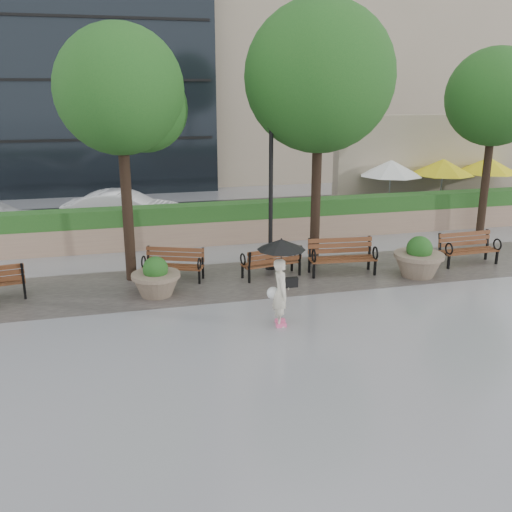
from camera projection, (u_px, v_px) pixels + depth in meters
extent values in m
plane|color=gray|center=(314.00, 317.00, 13.03)|extent=(100.00, 100.00, 0.00)
cube|color=#383330|center=(277.00, 277.00, 15.82)|extent=(28.00, 3.20, 0.01)
cube|color=#A08267|center=(244.00, 230.00, 19.42)|extent=(24.00, 0.80, 0.80)
cube|color=#17471A|center=(244.00, 210.00, 19.23)|extent=(24.00, 0.75, 0.55)
cube|color=tan|center=(446.00, 163.00, 24.03)|extent=(10.00, 0.60, 4.00)
cube|color=#17471A|center=(463.00, 210.00, 22.30)|extent=(8.00, 0.50, 0.90)
cube|color=black|center=(221.00, 216.00, 23.25)|extent=(40.00, 7.00, 0.00)
cube|color=tan|center=(345.00, 1.00, 33.96)|extent=(18.00, 10.00, 20.00)
torus|color=black|center=(22.00, 271.00, 14.37)|extent=(0.10, 0.36, 0.36)
cube|color=brown|center=(173.00, 267.00, 15.40)|extent=(1.69, 1.06, 0.05)
cube|color=brown|center=(175.00, 254.00, 15.56)|extent=(1.55, 0.71, 0.38)
cube|color=black|center=(174.00, 273.00, 15.48)|extent=(1.72, 1.14, 0.41)
torus|color=black|center=(144.00, 262.00, 15.30)|extent=(0.17, 0.33, 0.33)
torus|color=black|center=(199.00, 264.00, 15.11)|extent=(0.17, 0.33, 0.33)
cube|color=brown|center=(271.00, 263.00, 15.72)|extent=(1.69, 0.78, 0.05)
cube|color=brown|center=(275.00, 256.00, 15.42)|extent=(1.62, 0.40, 0.38)
cube|color=black|center=(271.00, 270.00, 15.75)|extent=(1.71, 0.86, 0.42)
torus|color=black|center=(293.00, 253.00, 16.12)|extent=(0.11, 0.34, 0.34)
torus|color=black|center=(243.00, 259.00, 15.50)|extent=(0.11, 0.34, 0.34)
cube|color=brown|center=(343.00, 259.00, 15.90)|extent=(1.90, 0.73, 0.05)
cube|color=brown|center=(340.00, 245.00, 16.08)|extent=(1.86, 0.31, 0.44)
cube|color=black|center=(342.00, 266.00, 15.99)|extent=(1.91, 0.84, 0.47)
torus|color=black|center=(314.00, 256.00, 15.54)|extent=(0.09, 0.38, 0.38)
torus|color=black|center=(375.00, 253.00, 15.80)|extent=(0.09, 0.38, 0.38)
cube|color=brown|center=(469.00, 251.00, 16.79)|extent=(1.77, 0.59, 0.05)
cube|color=brown|center=(464.00, 239.00, 16.96)|extent=(1.75, 0.19, 0.41)
cube|color=black|center=(468.00, 257.00, 16.88)|extent=(1.77, 0.69, 0.45)
torus|color=black|center=(449.00, 249.00, 16.36)|extent=(0.06, 0.36, 0.36)
torus|color=black|center=(497.00, 244.00, 16.81)|extent=(0.06, 0.36, 0.36)
cylinder|color=#7F6B56|center=(156.00, 275.00, 14.24)|extent=(1.22, 1.22, 0.10)
sphere|color=#124115|center=(155.00, 269.00, 14.19)|extent=(0.63, 0.63, 0.63)
cylinder|color=#7F6B56|center=(419.00, 255.00, 15.70)|extent=(1.37, 1.37, 0.11)
sphere|color=#124115|center=(419.00, 249.00, 15.65)|extent=(0.71, 0.71, 0.71)
cylinder|color=black|center=(271.00, 201.00, 15.93)|extent=(0.12, 0.12, 4.01)
cylinder|color=black|center=(270.00, 264.00, 16.46)|extent=(0.28, 0.28, 0.30)
sphere|color=black|center=(271.00, 126.00, 15.35)|extent=(0.24, 0.24, 0.24)
cylinder|color=black|center=(126.00, 195.00, 14.95)|extent=(0.28, 0.28, 4.66)
sphere|color=#124115|center=(120.00, 90.00, 14.19)|extent=(3.24, 3.24, 3.24)
sphere|color=#124115|center=(144.00, 108.00, 14.75)|extent=(2.27, 2.27, 2.27)
cylinder|color=black|center=(316.00, 180.00, 16.38)|extent=(0.28, 0.28, 4.98)
sphere|color=#124115|center=(319.00, 77.00, 15.58)|extent=(4.14, 4.14, 4.14)
sphere|color=#124115|center=(335.00, 95.00, 16.14)|extent=(2.90, 2.90, 2.90)
cylinder|color=black|center=(487.00, 172.00, 20.03)|extent=(0.28, 0.28, 4.43)
sphere|color=#124115|center=(495.00, 97.00, 19.31)|extent=(3.31, 3.31, 3.31)
sphere|color=#124115|center=(503.00, 110.00, 19.86)|extent=(2.32, 2.32, 2.32)
cylinder|color=black|center=(388.00, 216.00, 23.04)|extent=(0.40, 0.40, 0.10)
cylinder|color=#99999E|center=(389.00, 191.00, 22.75)|extent=(0.06, 0.06, 2.20)
cone|color=white|center=(391.00, 168.00, 22.49)|extent=(2.50, 2.50, 0.60)
cylinder|color=black|center=(439.00, 214.00, 23.39)|extent=(0.40, 0.40, 0.10)
cylinder|color=#99999E|center=(441.00, 189.00, 23.09)|extent=(0.06, 0.06, 2.20)
cone|color=yellow|center=(443.00, 167.00, 22.84)|extent=(2.50, 2.50, 0.60)
cylinder|color=black|center=(483.00, 212.00, 23.90)|extent=(0.40, 0.40, 0.10)
cylinder|color=#99999E|center=(486.00, 187.00, 23.60)|extent=(0.06, 0.06, 2.20)
cone|color=yellow|center=(488.00, 165.00, 23.34)|extent=(2.50, 2.50, 0.60)
imported|color=silver|center=(125.00, 210.00, 20.97)|extent=(4.56, 2.52, 1.42)
imported|color=beige|center=(281.00, 290.00, 12.41)|extent=(0.51, 0.65, 1.62)
cube|color=#F2598C|center=(280.00, 321.00, 12.74)|extent=(0.14, 0.24, 0.08)
cube|color=#F2598C|center=(281.00, 325.00, 12.49)|extent=(0.14, 0.24, 0.08)
cube|color=black|center=(291.00, 282.00, 12.42)|extent=(0.16, 0.32, 0.22)
sphere|color=white|center=(273.00, 293.00, 12.65)|extent=(0.28, 0.28, 0.28)
cylinder|color=black|center=(281.00, 263.00, 12.28)|extent=(0.02, 0.02, 0.86)
cone|color=black|center=(281.00, 244.00, 12.17)|extent=(1.05, 1.05, 0.22)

